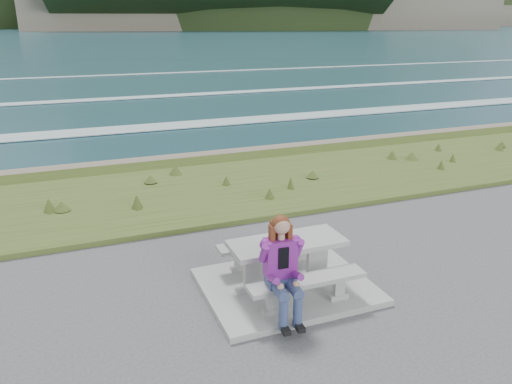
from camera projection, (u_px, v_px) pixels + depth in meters
concrete_slab at (286, 286)px, 7.97m from camera, size 2.60×2.10×0.10m
picnic_table at (287, 250)px, 7.76m from camera, size 1.80×0.75×0.75m
bench_landward at (307, 285)px, 7.22m from camera, size 1.80×0.35×0.45m
bench_seaward at (269, 246)px, 8.45m from camera, size 1.80×0.35×0.45m
grass_verge at (202, 193)px, 12.38m from camera, size 160.00×4.50×0.22m
shore_drop at (176, 164)px, 14.93m from camera, size 160.00×0.80×2.20m
ocean at (114, 120)px, 30.61m from camera, size 1600.00×1600.00×0.09m
headland_range at (293, 12)px, 420.60m from camera, size 729.83×363.95×232.92m
seated_woman at (284, 283)px, 6.88m from camera, size 0.47×0.77×1.48m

